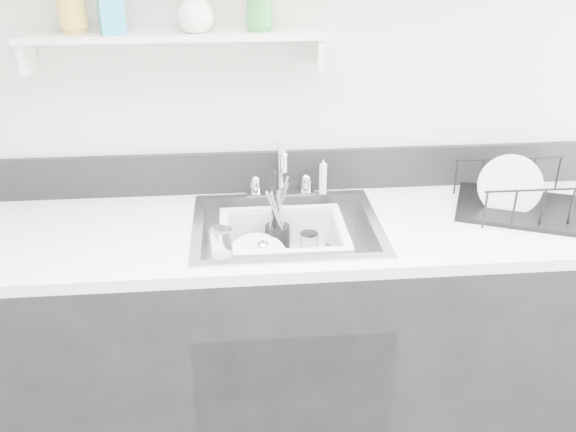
{
  "coord_description": "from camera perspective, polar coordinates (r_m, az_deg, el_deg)",
  "views": [
    {
      "loc": [
        -0.16,
        -0.66,
        1.87
      ],
      "look_at": [
        0.0,
        1.14,
        0.98
      ],
      "focal_mm": 38.0,
      "sensor_mm": 36.0,
      "label": 1
    }
  ],
  "objects": [
    {
      "name": "ladle",
      "position": [
        2.12,
        -0.93,
        -3.97
      ],
      "size": [
        0.26,
        0.22,
        0.07
      ],
      "primitive_type": null,
      "rotation": [
        0.0,
        0.0,
        -0.63
      ],
      "color": "silver",
      "rests_on": "wash_tub"
    },
    {
      "name": "faucet",
      "position": [
        2.28,
        -0.67,
        3.27
      ],
      "size": [
        0.26,
        0.18,
        0.23
      ],
      "color": "silver",
      "rests_on": "counter_run"
    },
    {
      "name": "backsplash",
      "position": [
        2.32,
        -0.77,
        4.22
      ],
      "size": [
        3.2,
        0.02,
        0.16
      ],
      "primitive_type": "cube",
      "color": "black",
      "rests_on": "counter_run"
    },
    {
      "name": "dish_rack",
      "position": [
        2.32,
        21.21,
        2.23
      ],
      "size": [
        0.54,
        0.48,
        0.15
      ],
      "primitive_type": null,
      "rotation": [
        0.0,
        0.0,
        -0.4
      ],
      "color": "black",
      "rests_on": "counter_run"
    },
    {
      "name": "tumbler_counter",
      "position": [
        1.88,
        -6.25,
        -2.57
      ],
      "size": [
        0.08,
        0.08,
        0.1
      ],
      "primitive_type": "cylinder",
      "rotation": [
        0.0,
        0.0,
        0.14
      ],
      "color": "white",
      "rests_on": "counter_run"
    },
    {
      "name": "soap_bottle_c",
      "position": [
        2.08,
        -8.68,
        18.64
      ],
      "size": [
        0.14,
        0.14,
        0.15
      ],
      "primitive_type": "imported",
      "rotation": [
        0.0,
        0.0,
        0.28
      ],
      "color": "white",
      "rests_on": "wall_shelf"
    },
    {
      "name": "side_sprayer",
      "position": [
        2.3,
        3.29,
        3.72
      ],
      "size": [
        0.03,
        0.03,
        0.14
      ],
      "primitive_type": "cylinder",
      "color": "silver",
      "rests_on": "counter_run"
    },
    {
      "name": "room_shell",
      "position": [
        1.07,
        3.77,
        16.3
      ],
      "size": [
        3.5,
        3.0,
        2.6
      ],
      "color": "silver",
      "rests_on": "ground"
    },
    {
      "name": "bowl_small",
      "position": [
        2.08,
        2.23,
        -5.27
      ],
      "size": [
        0.13,
        0.13,
        0.03
      ],
      "primitive_type": "imported",
      "rotation": [
        0.0,
        0.0,
        0.18
      ],
      "color": "white",
      "rests_on": "wash_tub"
    },
    {
      "name": "counter_run",
      "position": [
        2.33,
        -0.11,
        -11.01
      ],
      "size": [
        3.2,
        0.62,
        0.92
      ],
      "color": "black",
      "rests_on": "ground"
    },
    {
      "name": "tumbler_in_tub",
      "position": [
        2.18,
        1.98,
        -2.76
      ],
      "size": [
        0.08,
        0.08,
        0.1
      ],
      "primitive_type": "cylinder",
      "rotation": [
        0.0,
        0.0,
        -0.21
      ],
      "color": "white",
      "rests_on": "wash_tub"
    },
    {
      "name": "soap_bottle_b",
      "position": [
        2.1,
        -16.29,
        18.31
      ],
      "size": [
        0.1,
        0.1,
        0.17
      ],
      "primitive_type": "imported",
      "rotation": [
        0.0,
        0.0,
        0.3
      ],
      "color": "#289EC6",
      "rests_on": "wall_shelf"
    },
    {
      "name": "wall_shelf",
      "position": [
        2.12,
        -10.58,
        16.08
      ],
      "size": [
        1.0,
        0.16,
        0.12
      ],
      "color": "silver",
      "rests_on": "room_shell"
    },
    {
      "name": "utensil_cup",
      "position": [
        2.19,
        -1.0,
        -2.07
      ],
      "size": [
        0.09,
        0.09,
        0.3
      ],
      "rotation": [
        0.0,
        0.0,
        0.16
      ],
      "color": "black",
      "rests_on": "wash_tub"
    },
    {
      "name": "plate_stack",
      "position": [
        2.11,
        -2.63,
        -4.47
      ],
      "size": [
        0.25,
        0.24,
        0.1
      ],
      "rotation": [
        0.0,
        0.0,
        -0.2
      ],
      "color": "white",
      "rests_on": "wash_tub"
    },
    {
      "name": "sink",
      "position": [
        2.13,
        -0.12,
        -3.04
      ],
      "size": [
        0.64,
        0.52,
        0.2
      ],
      "primitive_type": null,
      "color": "silver",
      "rests_on": "counter_run"
    },
    {
      "name": "wash_tub",
      "position": [
        2.11,
        -0.46,
        -3.08
      ],
      "size": [
        0.51,
        0.46,
        0.17
      ],
      "primitive_type": null,
      "rotation": [
        0.0,
        0.0,
        0.28
      ],
      "color": "silver",
      "rests_on": "sink"
    }
  ]
}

